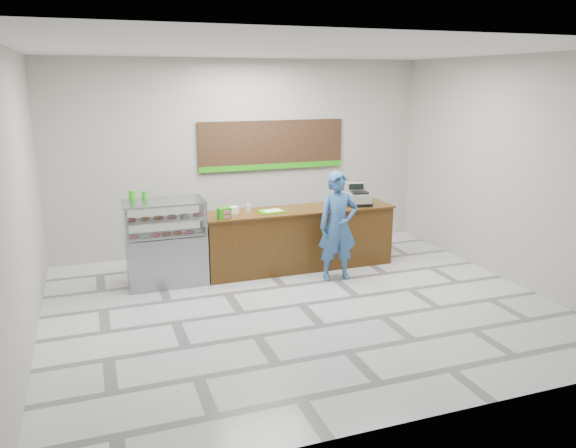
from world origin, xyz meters
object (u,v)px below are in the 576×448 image
object	(u,v)px
sales_counter	(299,238)
customer	(338,226)
serving_tray	(271,211)
display_case	(166,242)
cash_register	(357,197)

from	to	relation	value
sales_counter	customer	distance (m)	0.89
serving_tray	customer	bearing A→B (deg)	-42.20
display_case	customer	world-z (taller)	customer
display_case	cash_register	world-z (taller)	cash_register
display_case	cash_register	distance (m)	3.31
cash_register	sales_counter	bearing A→B (deg)	-171.93
customer	cash_register	bearing A→B (deg)	51.62
sales_counter	serving_tray	xyz separation A→B (m)	(-0.50, -0.05, 0.52)
serving_tray	sales_counter	bearing A→B (deg)	-0.26
sales_counter	display_case	xyz separation A→B (m)	(-2.22, -0.00, 0.16)
sales_counter	customer	xyz separation A→B (m)	(0.39, -0.71, 0.36)
serving_tray	customer	world-z (taller)	customer
sales_counter	display_case	world-z (taller)	display_case
cash_register	serving_tray	size ratio (longest dim) A/B	1.14
cash_register	serving_tray	world-z (taller)	cash_register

